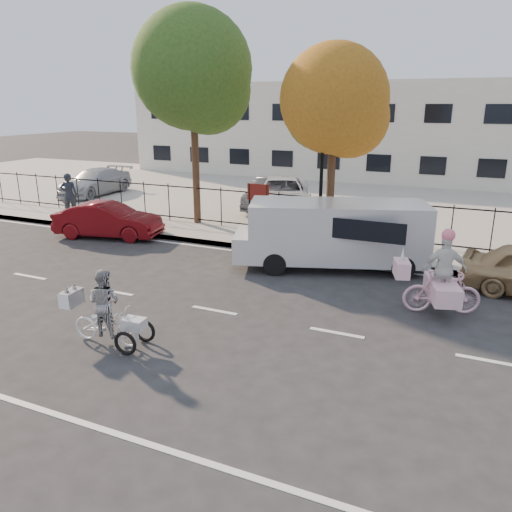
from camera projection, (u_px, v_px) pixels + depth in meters
The scene contains 19 objects.
ground at pixel (215, 311), 11.93m from camera, with size 120.00×120.00×0.00m, color #333334.
road_markings at pixel (215, 310), 11.93m from camera, with size 60.00×9.52×0.01m, color silver, non-canonical shape.
curb at pixel (288, 252), 16.32m from camera, with size 60.00×0.10×0.15m, color #A8A399.
sidewalk at pixel (299, 244), 17.23m from camera, with size 60.00×2.20×0.15m, color #A8A399.
parking_lot at pixel (358, 200), 25.01m from camera, with size 60.00×15.60×0.15m, color #A8A399.
iron_fence at pixel (310, 215), 17.95m from camera, with size 58.00×0.06×1.50m, color black, non-canonical shape.
building at pixel (395, 131), 32.87m from camera, with size 34.00×10.00×6.00m, color silver.
lamppost at pixel (322, 154), 16.76m from camera, with size 0.36×0.36×4.33m.
street_sign at pixel (258, 199), 18.17m from camera, with size 0.85×0.06×1.80m.
zebra_trike at pixel (106, 315), 10.14m from camera, with size 1.88×0.74×1.60m.
unicorn_bike at pixel (441, 283), 11.58m from camera, with size 2.08×1.50×2.05m.
white_van at pixel (334, 232), 14.76m from camera, with size 6.04×3.44×1.99m.
red_sedan at pixel (108, 220), 18.25m from camera, with size 1.35×3.88×1.28m, color #620B0F.
pedestrian at pixel (69, 195), 20.98m from camera, with size 0.66×0.43×1.81m, color black.
lot_car_a at pixel (95, 182), 26.01m from camera, with size 1.84×4.53×1.32m, color #AEB2B6.
lot_car_b at pixel (282, 194), 22.03m from camera, with size 2.42×5.26×1.46m, color white.
lot_car_c at pixel (270, 193), 22.59m from camera, with size 1.43×4.10×1.35m, color #47484E.
tree_west at pixel (197, 75), 18.45m from camera, with size 4.47×4.47×8.19m.
tree_mid at pixel (339, 105), 16.64m from camera, with size 3.67×3.66×6.71m.
Camera 1 is at (5.39, -9.66, 4.76)m, focal length 35.00 mm.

